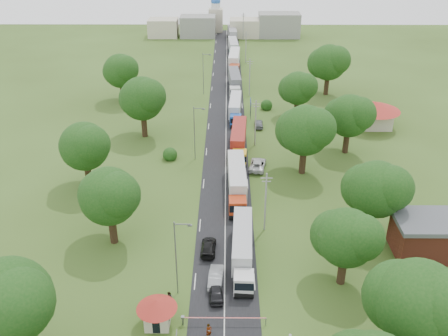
{
  "coord_description": "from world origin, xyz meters",
  "views": [
    {
      "loc": [
        0.25,
        -64.98,
        40.32
      ],
      "look_at": [
        -0.25,
        5.91,
        3.0
      ],
      "focal_mm": 40.0,
      "sensor_mm": 36.0,
      "label": 1
    }
  ],
  "objects_px": {
    "info_sign": "(251,104)",
    "truck_0": "(242,247)",
    "boom_barrier": "(212,319)",
    "car_lane_mid": "(216,277)",
    "pedestrian_near": "(209,331)",
    "guard_booth": "(157,309)",
    "car_lane_front": "(216,292)"
  },
  "relations": [
    {
      "from": "boom_barrier",
      "to": "guard_booth",
      "type": "bearing_deg",
      "value": -179.99
    },
    {
      "from": "car_lane_front",
      "to": "car_lane_mid",
      "type": "distance_m",
      "value": 2.56
    },
    {
      "from": "truck_0",
      "to": "car_lane_mid",
      "type": "bearing_deg",
      "value": -128.33
    },
    {
      "from": "guard_booth",
      "to": "car_lane_front",
      "type": "height_order",
      "value": "guard_booth"
    },
    {
      "from": "car_lane_mid",
      "to": "truck_0",
      "type": "bearing_deg",
      "value": -124.85
    },
    {
      "from": "guard_booth",
      "to": "pedestrian_near",
      "type": "bearing_deg",
      "value": -18.32
    },
    {
      "from": "info_sign",
      "to": "car_lane_front",
      "type": "xyz_separation_m",
      "value": [
        -6.2,
        -55.56,
        -2.28
      ]
    },
    {
      "from": "info_sign",
      "to": "boom_barrier",
      "type": "bearing_deg",
      "value": -96.24
    },
    {
      "from": "car_lane_mid",
      "to": "info_sign",
      "type": "bearing_deg",
      "value": -93.25
    },
    {
      "from": "truck_0",
      "to": "info_sign",
      "type": "bearing_deg",
      "value": 86.52
    },
    {
      "from": "guard_booth",
      "to": "info_sign",
      "type": "xyz_separation_m",
      "value": [
        12.4,
        60.0,
        0.84
      ]
    },
    {
      "from": "info_sign",
      "to": "truck_0",
      "type": "xyz_separation_m",
      "value": [
        -2.97,
        -48.84,
        -0.93
      ]
    },
    {
      "from": "car_lane_front",
      "to": "car_lane_mid",
      "type": "height_order",
      "value": "car_lane_mid"
    },
    {
      "from": "boom_barrier",
      "to": "car_lane_front",
      "type": "height_order",
      "value": "car_lane_front"
    },
    {
      "from": "guard_booth",
      "to": "truck_0",
      "type": "relative_size",
      "value": 0.31
    },
    {
      "from": "boom_barrier",
      "to": "info_sign",
      "type": "xyz_separation_m",
      "value": [
        6.56,
        60.0,
        2.11
      ]
    },
    {
      "from": "car_lane_front",
      "to": "pedestrian_near",
      "type": "height_order",
      "value": "pedestrian_near"
    },
    {
      "from": "guard_booth",
      "to": "info_sign",
      "type": "distance_m",
      "value": 61.27
    },
    {
      "from": "boom_barrier",
      "to": "pedestrian_near",
      "type": "distance_m",
      "value": 1.87
    },
    {
      "from": "info_sign",
      "to": "pedestrian_near",
      "type": "relative_size",
      "value": 2.22
    },
    {
      "from": "car_lane_front",
      "to": "pedestrian_near",
      "type": "distance_m",
      "value": 6.33
    },
    {
      "from": "car_lane_mid",
      "to": "pedestrian_near",
      "type": "height_order",
      "value": "pedestrian_near"
    },
    {
      "from": "boom_barrier",
      "to": "truck_0",
      "type": "height_order",
      "value": "truck_0"
    },
    {
      "from": "info_sign",
      "to": "pedestrian_near",
      "type": "xyz_separation_m",
      "value": [
        -6.81,
        -61.85,
        -2.08
      ]
    },
    {
      "from": "guard_booth",
      "to": "boom_barrier",
      "type": "bearing_deg",
      "value": 0.01
    },
    {
      "from": "car_lane_mid",
      "to": "pedestrian_near",
      "type": "relative_size",
      "value": 2.55
    },
    {
      "from": "info_sign",
      "to": "guard_booth",
      "type": "bearing_deg",
      "value": -101.68
    },
    {
      "from": "truck_0",
      "to": "car_lane_mid",
      "type": "height_order",
      "value": "truck_0"
    },
    {
      "from": "info_sign",
      "to": "car_lane_mid",
      "type": "bearing_deg",
      "value": -96.74
    },
    {
      "from": "info_sign",
      "to": "pedestrian_near",
      "type": "bearing_deg",
      "value": -96.28
    },
    {
      "from": "car_lane_front",
      "to": "truck_0",
      "type": "bearing_deg",
      "value": -119.83
    },
    {
      "from": "boom_barrier",
      "to": "car_lane_mid",
      "type": "height_order",
      "value": "car_lane_mid"
    }
  ]
}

